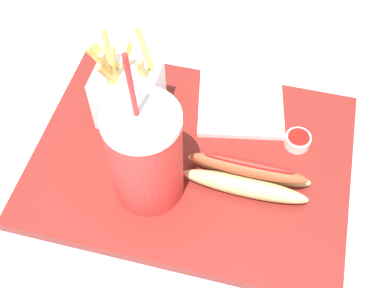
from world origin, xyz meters
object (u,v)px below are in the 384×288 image
Objects in this scene: soda_cup at (146,155)px; hot_dog_1 at (247,175)px; napkin_stack at (241,104)px; fries_basket at (128,94)px; ketchup_cup_1 at (298,140)px.

soda_cup is 0.15m from hot_dog_1.
napkin_stack is at bearing -119.02° from soda_cup.
hot_dog_1 reaches higher than napkin_stack.
fries_basket is 0.18m from napkin_stack.
hot_dog_1 is at bearing -164.44° from soda_cup.
soda_cup is at bearing 15.56° from hot_dog_1.
fries_basket is at bearing -61.07° from soda_cup.
hot_dog_1 is at bearing 157.63° from fries_basket.
napkin_stack is at bearing -29.01° from ketchup_cup_1.
hot_dog_1 is 0.11m from ketchup_cup_1.
hot_dog_1 is 1.35× the size of napkin_stack.
ketchup_cup_1 is at bearing -125.95° from hot_dog_1.
fries_basket is 0.21m from hot_dog_1.
fries_basket is 0.92× the size of hot_dog_1.
hot_dog_1 is 4.65× the size of ketchup_cup_1.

